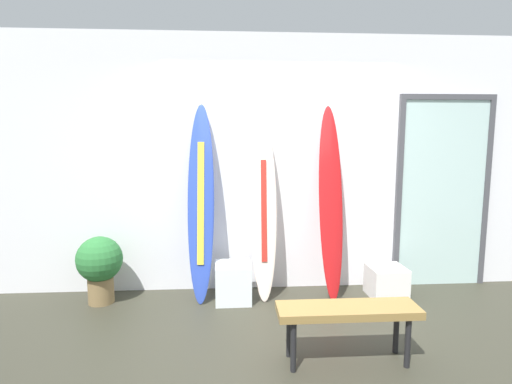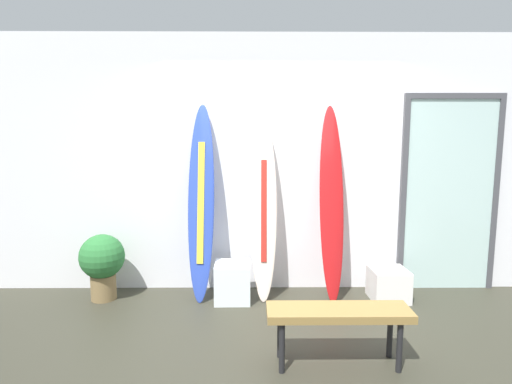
{
  "view_description": "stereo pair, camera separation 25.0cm",
  "coord_description": "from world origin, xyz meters",
  "px_view_note": "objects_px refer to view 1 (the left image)",
  "views": [
    {
      "loc": [
        -0.55,
        -3.34,
        1.72
      ],
      "look_at": [
        -0.26,
        0.95,
        1.13
      ],
      "focal_mm": 29.17,
      "sensor_mm": 36.0,
      "label": 1
    },
    {
      "loc": [
        -0.3,
        -3.35,
        1.72
      ],
      "look_at": [
        -0.26,
        0.95,
        1.13
      ],
      "focal_mm": 29.17,
      "sensor_mm": 36.0,
      "label": 2
    }
  ],
  "objects_px": {
    "surfboard_ivory": "(264,212)",
    "surfboard_cobalt": "(201,204)",
    "surfboard_crimson": "(331,203)",
    "potted_plant": "(100,264)",
    "bench": "(348,314)",
    "display_block_left": "(386,282)",
    "glass_door": "(443,189)",
    "display_block_center": "(233,282)"
  },
  "relations": [
    {
      "from": "surfboard_cobalt",
      "to": "surfboard_crimson",
      "type": "distance_m",
      "value": 1.36
    },
    {
      "from": "bench",
      "to": "potted_plant",
      "type": "bearing_deg",
      "value": 149.87
    },
    {
      "from": "surfboard_cobalt",
      "to": "potted_plant",
      "type": "relative_size",
      "value": 2.94
    },
    {
      "from": "display_block_center",
      "to": "bench",
      "type": "bearing_deg",
      "value": -55.48
    },
    {
      "from": "surfboard_cobalt",
      "to": "display_block_left",
      "type": "bearing_deg",
      "value": -2.71
    },
    {
      "from": "bench",
      "to": "surfboard_crimson",
      "type": "bearing_deg",
      "value": 82.07
    },
    {
      "from": "surfboard_cobalt",
      "to": "display_block_center",
      "type": "distance_m",
      "value": 0.88
    },
    {
      "from": "surfboard_crimson",
      "to": "display_block_center",
      "type": "relative_size",
      "value": 5.1
    },
    {
      "from": "display_block_left",
      "to": "glass_door",
      "type": "bearing_deg",
      "value": 24.25
    },
    {
      "from": "glass_door",
      "to": "bench",
      "type": "distance_m",
      "value": 2.32
    },
    {
      "from": "surfboard_cobalt",
      "to": "display_block_center",
      "type": "xyz_separation_m",
      "value": [
        0.33,
        -0.11,
        -0.81
      ]
    },
    {
      "from": "surfboard_cobalt",
      "to": "display_block_center",
      "type": "height_order",
      "value": "surfboard_cobalt"
    },
    {
      "from": "surfboard_crimson",
      "to": "glass_door",
      "type": "bearing_deg",
      "value": 10.81
    },
    {
      "from": "potted_plant",
      "to": "bench",
      "type": "height_order",
      "value": "potted_plant"
    },
    {
      "from": "surfboard_crimson",
      "to": "potted_plant",
      "type": "xyz_separation_m",
      "value": [
        -2.4,
        -0.04,
        -0.59
      ]
    },
    {
      "from": "display_block_left",
      "to": "bench",
      "type": "xyz_separation_m",
      "value": [
        -0.79,
        -1.25,
        0.22
      ]
    },
    {
      "from": "surfboard_crimson",
      "to": "glass_door",
      "type": "relative_size",
      "value": 0.94
    },
    {
      "from": "surfboard_crimson",
      "to": "potted_plant",
      "type": "bearing_deg",
      "value": -178.96
    },
    {
      "from": "surfboard_crimson",
      "to": "glass_door",
      "type": "xyz_separation_m",
      "value": [
        1.35,
        0.26,
        0.11
      ]
    },
    {
      "from": "display_block_center",
      "to": "surfboard_cobalt",
      "type": "bearing_deg",
      "value": 161.19
    },
    {
      "from": "display_block_center",
      "to": "glass_door",
      "type": "relative_size",
      "value": 0.18
    },
    {
      "from": "surfboard_cobalt",
      "to": "potted_plant",
      "type": "bearing_deg",
      "value": -176.66
    },
    {
      "from": "surfboard_ivory",
      "to": "potted_plant",
      "type": "xyz_separation_m",
      "value": [
        -1.69,
        -0.08,
        -0.51
      ]
    },
    {
      "from": "surfboard_ivory",
      "to": "glass_door",
      "type": "bearing_deg",
      "value": 6.23
    },
    {
      "from": "surfboard_ivory",
      "to": "display_block_center",
      "type": "xyz_separation_m",
      "value": [
        -0.33,
        -0.13,
        -0.72
      ]
    },
    {
      "from": "surfboard_crimson",
      "to": "bench",
      "type": "relative_size",
      "value": 1.9
    },
    {
      "from": "surfboard_crimson",
      "to": "potted_plant",
      "type": "height_order",
      "value": "surfboard_crimson"
    },
    {
      "from": "surfboard_ivory",
      "to": "surfboard_cobalt",
      "type": "bearing_deg",
      "value": -178.58
    },
    {
      "from": "surfboard_ivory",
      "to": "glass_door",
      "type": "relative_size",
      "value": 0.86
    },
    {
      "from": "display_block_left",
      "to": "potted_plant",
      "type": "bearing_deg",
      "value": 179.38
    },
    {
      "from": "surfboard_crimson",
      "to": "display_block_left",
      "type": "height_order",
      "value": "surfboard_crimson"
    },
    {
      "from": "display_block_center",
      "to": "surfboard_crimson",
      "type": "bearing_deg",
      "value": 5.23
    },
    {
      "from": "surfboard_cobalt",
      "to": "surfboard_crimson",
      "type": "xyz_separation_m",
      "value": [
        1.36,
        -0.02,
        -0.0
      ]
    },
    {
      "from": "glass_door",
      "to": "display_block_left",
      "type": "bearing_deg",
      "value": -155.75
    },
    {
      "from": "surfboard_crimson",
      "to": "potted_plant",
      "type": "relative_size",
      "value": 2.93
    },
    {
      "from": "surfboard_crimson",
      "to": "glass_door",
      "type": "distance_m",
      "value": 1.38
    },
    {
      "from": "surfboard_ivory",
      "to": "display_block_left",
      "type": "xyz_separation_m",
      "value": [
        1.31,
        -0.11,
        -0.76
      ]
    },
    {
      "from": "display_block_left",
      "to": "surfboard_crimson",
      "type": "bearing_deg",
      "value": 172.83
    },
    {
      "from": "surfboard_crimson",
      "to": "display_block_center",
      "type": "distance_m",
      "value": 1.32
    },
    {
      "from": "surfboard_cobalt",
      "to": "surfboard_ivory",
      "type": "relative_size",
      "value": 1.1
    },
    {
      "from": "display_block_center",
      "to": "glass_door",
      "type": "bearing_deg",
      "value": 8.4
    },
    {
      "from": "glass_door",
      "to": "surfboard_cobalt",
      "type": "bearing_deg",
      "value": -174.93
    }
  ]
}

